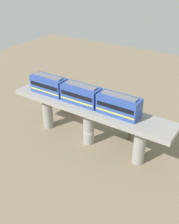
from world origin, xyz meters
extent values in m
plane|color=#84755B|center=(0.00, 0.00, 0.00)|extent=(120.00, 120.00, 0.00)
cylinder|color=#999691|center=(0.00, -9.38, 3.34)|extent=(1.90, 1.90, 6.68)
cylinder|color=#999691|center=(0.00, 0.00, 3.34)|extent=(1.90, 1.90, 6.68)
cylinder|color=#999691|center=(0.00, 9.38, 3.34)|extent=(1.90, 1.90, 6.68)
cube|color=#999691|center=(0.00, 0.00, 7.08)|extent=(5.20, 28.85, 0.80)
cube|color=#2D4CA5|center=(0.00, -8.47, 8.98)|extent=(2.60, 6.60, 3.00)
cube|color=black|center=(0.00, -8.47, 9.23)|extent=(2.64, 6.07, 0.70)
cube|color=yellow|center=(0.00, -8.47, 8.23)|extent=(2.64, 6.34, 0.24)
cube|color=slate|center=(0.00, -8.47, 10.60)|extent=(1.10, 5.61, 0.24)
cube|color=#2D4CA5|center=(0.00, -1.52, 8.98)|extent=(2.60, 6.60, 3.00)
cube|color=black|center=(0.00, -1.52, 9.23)|extent=(2.64, 6.07, 0.70)
cube|color=yellow|center=(0.00, -1.52, 8.23)|extent=(2.64, 6.34, 0.24)
cube|color=slate|center=(0.00, -1.52, 10.60)|extent=(1.10, 5.61, 0.24)
cube|color=#2D4CA5|center=(0.00, 5.43, 8.98)|extent=(2.60, 6.60, 3.00)
cube|color=black|center=(0.00, 5.43, 9.23)|extent=(2.64, 6.07, 0.70)
cube|color=yellow|center=(0.00, 5.43, 8.23)|extent=(2.64, 6.34, 0.24)
cube|color=slate|center=(0.00, 5.43, 10.60)|extent=(1.10, 5.61, 0.24)
cube|color=yellow|center=(-10.11, -1.33, 0.50)|extent=(2.52, 4.45, 1.00)
cube|color=black|center=(-10.11, -1.18, 1.38)|extent=(2.02, 2.56, 0.76)
cube|color=white|center=(-10.47, 8.99, 0.50)|extent=(2.43, 4.43, 1.00)
cube|color=black|center=(-10.47, 9.14, 1.38)|extent=(1.98, 2.53, 0.76)
cube|color=red|center=(-7.72, -9.17, 0.50)|extent=(2.17, 4.35, 1.00)
cube|color=black|center=(-7.72, -9.02, 1.38)|extent=(1.84, 2.44, 0.76)
cylinder|color=brown|center=(-4.83, 5.59, 1.22)|extent=(0.36, 0.36, 2.44)
sphere|color=#38843D|center=(-4.83, 5.59, 3.52)|extent=(3.95, 3.95, 3.95)
camera|label=1|loc=(30.54, 20.49, 27.09)|focal=41.03mm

